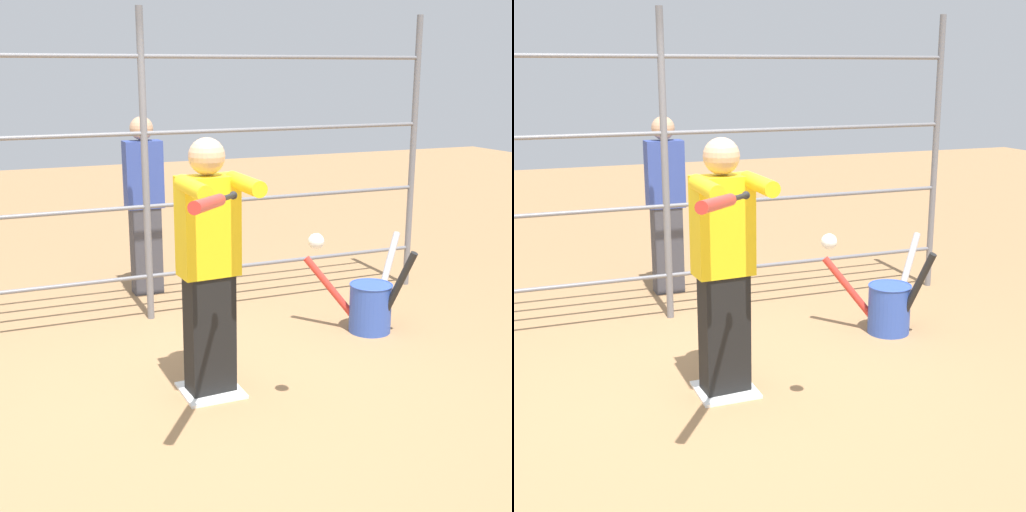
# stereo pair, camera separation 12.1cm
# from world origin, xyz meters

# --- Properties ---
(ground_plane) EXTENTS (24.00, 24.00, 0.00)m
(ground_plane) POSITION_xyz_m (0.00, 0.00, 0.00)
(ground_plane) COLOR #9E754C
(home_plate) EXTENTS (0.40, 0.40, 0.02)m
(home_plate) POSITION_xyz_m (0.00, 0.00, 0.01)
(home_plate) COLOR white
(home_plate) RESTS_ON ground
(fence_backstop) EXTENTS (5.40, 0.06, 2.62)m
(fence_backstop) POSITION_xyz_m (0.00, -1.60, 1.31)
(fence_backstop) COLOR slate
(fence_backstop) RESTS_ON ground
(batter) EXTENTS (0.44, 0.59, 1.73)m
(batter) POSITION_xyz_m (0.00, 0.02, 0.93)
(batter) COLOR black
(batter) RESTS_ON ground
(baseball_bat_swinging) EXTENTS (0.52, 0.77, 0.15)m
(baseball_bat_swinging) POSITION_xyz_m (0.29, 0.91, 1.49)
(baseball_bat_swinging) COLOR black
(softball_in_flight) EXTENTS (0.10, 0.10, 0.10)m
(softball_in_flight) POSITION_xyz_m (-0.47, 0.61, 1.15)
(softball_in_flight) COLOR white
(bat_bucket) EXTENTS (0.96, 0.71, 0.76)m
(bat_bucket) POSITION_xyz_m (-1.62, -0.59, 0.23)
(bat_bucket) COLOR #3351B2
(bat_bucket) RESTS_ON ground
(bystander_behind_fence) EXTENTS (0.35, 0.22, 1.71)m
(bystander_behind_fence) POSITION_xyz_m (-0.17, -2.35, 0.89)
(bystander_behind_fence) COLOR #3F3F47
(bystander_behind_fence) RESTS_ON ground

